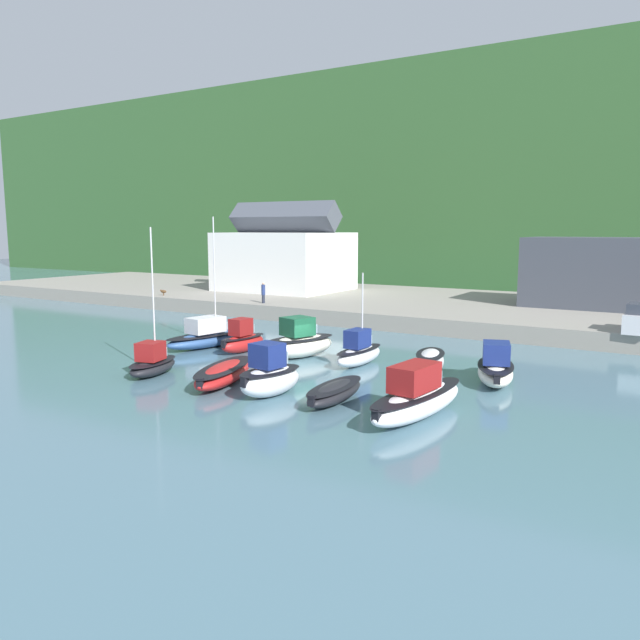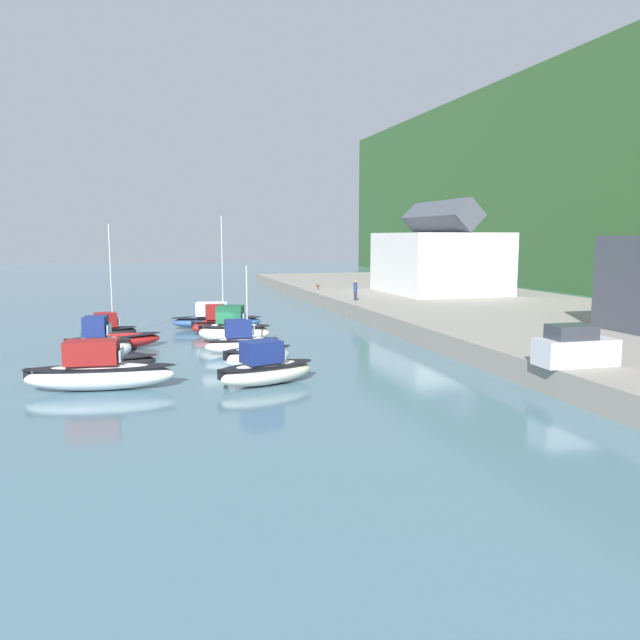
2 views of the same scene
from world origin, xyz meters
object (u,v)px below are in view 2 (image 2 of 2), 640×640
moored_boat_5 (265,369)px  moored_boat_9 (111,362)px  moored_boat_6 (108,329)px  parked_car_1 (575,348)px  dog_on_quay (318,286)px  moored_boat_8 (99,344)px  moored_boat_10 (99,372)px  moored_boat_2 (233,329)px  moored_boat_7 (114,341)px  moored_boat_0 (216,319)px  person_on_quay (355,290)px  moored_boat_3 (241,342)px  moored_boat_1 (217,324)px  moored_boat_4 (258,356)px

moored_boat_5 → moored_boat_9: bearing=-143.5°
moored_boat_5 → moored_boat_6: size_ratio=0.68×
parked_car_1 → dog_on_quay: bearing=-177.9°
moored_boat_6 → moored_boat_9: size_ratio=1.63×
moored_boat_8 → moored_boat_10: moored_boat_8 is taller
parked_car_1 → dog_on_quay: (-49.12, 0.00, -0.46)m
moored_boat_2 → moored_boat_7: 8.84m
moored_boat_7 → moored_boat_8: moored_boat_8 is taller
moored_boat_2 → moored_boat_8: bearing=-47.7°
moored_boat_8 → moored_boat_10: (8.46, 0.48, -0.11)m
moored_boat_10 → parked_car_1: bearing=78.9°
moored_boat_0 → person_on_quay: size_ratio=4.68×
moored_boat_3 → dog_on_quay: (-33.58, 15.18, 1.03)m
moored_boat_10 → moored_boat_0: bearing=163.8°
moored_boat_0 → moored_boat_8: moored_boat_0 is taller
moored_boat_0 → moored_boat_1: 3.52m
moored_boat_5 → moored_boat_8: (-9.75, -9.31, 0.20)m
moored_boat_0 → moored_boat_4: 18.01m
moored_boat_2 → moored_boat_10: size_ratio=0.75×
parked_car_1 → moored_boat_9: bearing=-115.5°
dog_on_quay → moored_boat_10: bearing=-126.3°
moored_boat_1 → moored_boat_10: moored_boat_10 is taller
moored_boat_0 → moored_boat_10: size_ratio=1.23×
moored_boat_4 → person_on_quay: (-24.25, 14.99, 1.78)m
moored_boat_6 → person_on_quay: moored_boat_6 is taller
person_on_quay → dog_on_quay: bearing=-179.9°
moored_boat_4 → moored_boat_6: 17.50m
person_on_quay → dog_on_quay: (-14.32, -0.03, -0.64)m
moored_boat_3 → moored_boat_6: size_ratio=0.67×
moored_boat_5 → moored_boat_7: (-13.71, -8.53, -0.28)m
moored_boat_0 → moored_boat_8: bearing=-26.6°
moored_boat_7 → person_on_quay: (-14.79, 23.88, 1.95)m
moored_boat_6 → dog_on_quay: size_ratio=10.44×
moored_boat_1 → moored_boat_10: bearing=-23.6°
moored_boat_7 → moored_boat_10: 12.43m
moored_boat_8 → moored_boat_2: bearing=122.0°
moored_boat_4 → moored_boat_5: size_ratio=0.79×
parked_car_1 → person_on_quay: (-34.79, 0.04, 0.18)m
moored_boat_5 → moored_boat_8: 13.48m
moored_boat_2 → moored_boat_4: size_ratio=1.25×
moored_boat_4 → dog_on_quay: 41.39m
moored_boat_5 → moored_boat_0: bearing=162.7°
moored_boat_2 → moored_boat_7: bearing=-69.6°
moored_boat_5 → moored_boat_9: moored_boat_5 is taller
moored_boat_3 → moored_boat_7: bearing=-115.4°
moored_boat_4 → moored_boat_10: (2.96, -9.19, 0.20)m
moored_boat_2 → moored_boat_4: (9.82, 0.07, -0.29)m
moored_boat_3 → moored_boat_10: (7.95, -8.97, 0.09)m
moored_boat_7 → moored_boat_2: bearing=74.6°
moored_boat_0 → moored_boat_2: moored_boat_0 is taller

